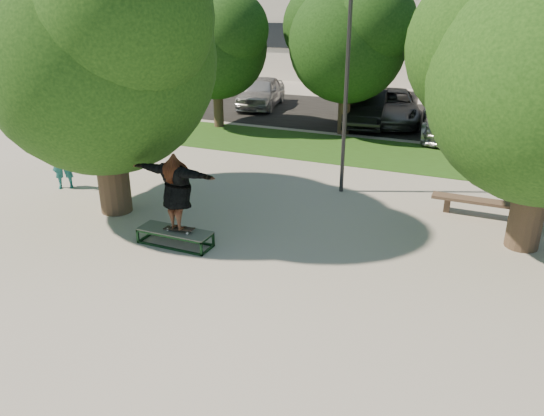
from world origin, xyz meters
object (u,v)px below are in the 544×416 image
at_px(bystander, 62,160).
at_px(car_dark, 367,108).
at_px(grind_box, 175,237).
at_px(car_silver_a, 261,92).
at_px(car_silver_b, 450,117).
at_px(tree_left, 97,43).
at_px(car_grey, 391,107).
at_px(bench, 493,204).
at_px(lamppost, 346,86).

relative_size(bystander, car_dark, 0.38).
bearing_deg(grind_box, car_silver_a, 107.58).
bearing_deg(car_silver_a, car_silver_b, -23.37).
xyz_separation_m(tree_left, car_dark, (3.79, 12.94, -3.64)).
bearing_deg(car_grey, car_dark, -148.65).
bearing_deg(car_grey, tree_left, -120.38).
bearing_deg(grind_box, bench, 34.60).
bearing_deg(car_grey, grind_box, -108.97).
height_order(grind_box, car_silver_a, car_silver_a).
relative_size(grind_box, car_silver_a, 0.39).
relative_size(grind_box, car_silver_b, 0.33).
xyz_separation_m(grind_box, bench, (6.82, 4.71, 0.21)).
height_order(lamppost, grind_box, lamppost).
xyz_separation_m(bench, car_grey, (-4.85, 10.35, 0.35)).
height_order(bench, car_silver_b, car_silver_b).
bearing_deg(car_silver_b, grind_box, -116.12).
relative_size(car_silver_a, car_dark, 0.97).
xyz_separation_m(bystander, car_silver_a, (0.23, 13.96, -0.12)).
relative_size(grind_box, car_grey, 0.33).
height_order(grind_box, bystander, bystander).
bearing_deg(bystander, car_grey, 25.40).
bearing_deg(grind_box, tree_left, 155.37).
relative_size(bench, car_silver_b, 0.57).
relative_size(bystander, car_silver_b, 0.33).
distance_m(bystander, bench, 12.42).
bearing_deg(car_dark, bystander, -125.79).
relative_size(bench, car_silver_a, 0.68).
bearing_deg(car_silver_a, car_grey, -17.67).
distance_m(lamppost, car_silver_b, 9.08).
xyz_separation_m(grind_box, car_dark, (1.05, 14.19, 0.59)).
bearing_deg(grind_box, bystander, 158.74).
bearing_deg(grind_box, car_silver_b, 70.95).
distance_m(tree_left, car_dark, 13.96).
relative_size(lamppost, car_dark, 1.29).
bearing_deg(bystander, bench, -23.04).
xyz_separation_m(tree_left, bystander, (-2.56, 0.81, -3.52)).
bearing_deg(car_silver_b, bystander, -137.91).
bearing_deg(tree_left, car_grey, 71.12).
height_order(grind_box, car_silver_b, car_silver_b).
distance_m(lamppost, car_grey, 10.19).
distance_m(tree_left, bystander, 4.43).
distance_m(grind_box, car_grey, 15.19).
relative_size(bystander, car_silver_a, 0.39).
xyz_separation_m(grind_box, car_silver_b, (4.72, 13.66, 0.60)).
bearing_deg(car_dark, car_silver_a, 155.24).
height_order(tree_left, car_silver_a, tree_left).
relative_size(car_grey, car_silver_b, 1.00).
height_order(car_dark, car_silver_b, car_silver_b).
relative_size(lamppost, car_silver_b, 1.12).
xyz_separation_m(car_silver_a, car_dark, (6.13, -1.83, -0.00)).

